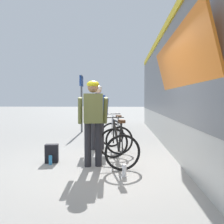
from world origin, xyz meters
name	(u,v)px	position (x,y,z in m)	size (l,w,h in m)	color
ground_plane	(103,168)	(0.00, 0.00, 0.00)	(80.00, 80.00, 0.00)	gray
cyclist_near_in_blue	(98,111)	(-0.30, 1.78, 1.05)	(0.66, 0.43, 1.76)	#232328
cyclist_far_in_olive	(93,115)	(-0.21, 0.10, 1.05)	(0.65, 0.39, 1.76)	#232328
bicycle_near_silver	(115,136)	(0.19, 1.68, 0.40)	(0.93, 1.20, 0.99)	black
bicycle_far_black	(118,145)	(0.29, 0.31, 0.40)	(0.93, 1.20, 0.99)	black
backpack_on_platform	(52,153)	(-1.16, 0.36, 0.20)	(0.28, 0.18, 0.40)	black
water_bottle_near_the_bikes	(124,171)	(0.43, -0.54, 0.11)	(0.08, 0.08, 0.22)	silver
water_bottle_by_the_backpack	(50,160)	(-1.13, 0.17, 0.10)	(0.07, 0.07, 0.20)	#338CCC
platform_sign_post	(82,94)	(-1.37, 5.35, 1.62)	(0.08, 0.70, 2.40)	#595B60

